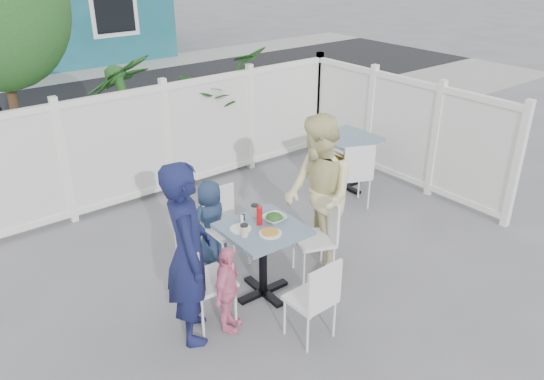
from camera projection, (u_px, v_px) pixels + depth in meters
ground at (266, 264)px, 6.08m from camera, size 80.00×80.00×0.00m
near_sidewalk at (126, 164)px, 8.77m from camera, size 24.00×2.60×0.01m
street at (53, 112)px, 11.39m from camera, size 24.00×5.00×0.01m
far_sidewalk at (13, 83)px, 13.58m from camera, size 24.00×1.60×0.01m
fence_back at (168, 141)px, 7.50m from camera, size 5.86×0.08×1.60m
fence_right at (401, 132)px, 7.84m from camera, size 0.08×3.66×1.60m
potted_shrub_a at (127, 121)px, 7.76m from camera, size 1.49×1.49×1.92m
potted_shrub_b at (213, 108)px, 8.51m from camera, size 2.11×2.02×1.83m
main_table at (263, 243)px, 5.32m from camera, size 0.78×0.78×0.80m
spare_table at (347, 148)px, 7.67m from camera, size 0.77×0.77×0.81m
chair_left at (200, 276)px, 4.91m from camera, size 0.45×0.46×0.96m
chair_right at (321, 232)px, 5.70m from camera, size 0.53×0.54×0.91m
chair_back at (224, 220)px, 5.95m from camera, size 0.41×0.40×0.89m
chair_near at (316, 295)px, 4.74m from camera, size 0.40×0.38×0.86m
chair_spare at (355, 171)px, 7.14m from camera, size 0.56×0.55×0.94m
man at (188, 254)px, 4.66m from camera, size 0.65×0.76×1.75m
woman at (318, 195)px, 5.70m from camera, size 0.96×1.06×1.77m
boy at (211, 221)px, 5.99m from camera, size 0.51×0.37×0.98m
toddler at (227, 290)px, 4.90m from camera, size 0.55×0.49×0.89m
plate_main at (270, 233)px, 5.12m from camera, size 0.22×0.22×0.01m
plate_side at (241, 229)px, 5.20m from camera, size 0.21×0.21×0.01m
salad_bowl at (274, 219)px, 5.35m from camera, size 0.23×0.23×0.06m
coffee_cup_a at (244, 231)px, 5.07m from camera, size 0.08×0.08×0.11m
coffee_cup_b at (255, 211)px, 5.44m from camera, size 0.08×0.08×0.11m
ketchup_bottle at (260, 216)px, 5.25m from camera, size 0.06×0.06×0.19m
salt_shaker at (242, 219)px, 5.32m from camera, size 0.03×0.03×0.08m
pepper_shaker at (243, 217)px, 5.36m from camera, size 0.03×0.03×0.07m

